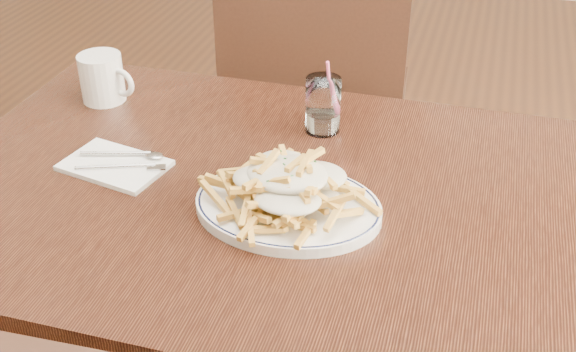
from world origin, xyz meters
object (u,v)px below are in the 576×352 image
(coffee_mug, at_px, (103,78))
(fries_plate, at_px, (288,207))
(loaded_fries, at_px, (288,181))
(water_glass, at_px, (323,108))
(chair_far, at_px, (316,84))
(table, at_px, (273,224))

(coffee_mug, bearing_deg, fries_plate, -30.71)
(loaded_fries, bearing_deg, water_glass, 92.39)
(chair_far, relative_size, water_glass, 6.94)
(table, xyz_separation_m, fries_plate, (0.05, -0.06, 0.09))
(chair_far, xyz_separation_m, loaded_fries, (0.16, -0.82, 0.23))
(fries_plate, distance_m, coffee_mug, 0.56)
(fries_plate, xyz_separation_m, water_glass, (-0.01, 0.28, 0.04))
(fries_plate, distance_m, water_glass, 0.29)
(chair_far, distance_m, fries_plate, 0.85)
(water_glass, bearing_deg, chair_far, 105.03)
(table, relative_size, coffee_mug, 9.49)
(chair_far, height_order, coffee_mug, chair_far)
(water_glass, relative_size, coffee_mug, 1.17)
(chair_far, bearing_deg, table, -81.72)
(loaded_fries, bearing_deg, coffee_mug, 149.29)
(water_glass, xyz_separation_m, coffee_mug, (-0.47, 0.00, 0.00))
(table, bearing_deg, coffee_mug, 152.84)
(loaded_fries, bearing_deg, table, 126.09)
(coffee_mug, bearing_deg, chair_far, 58.64)
(fries_plate, relative_size, coffee_mug, 2.97)
(table, relative_size, chair_far, 1.16)
(table, distance_m, chair_far, 0.77)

